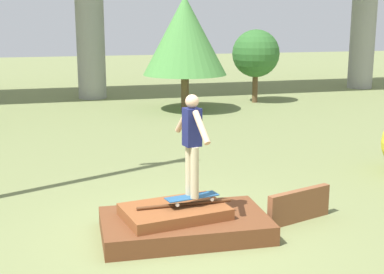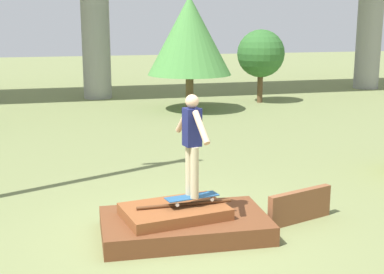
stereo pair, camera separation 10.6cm
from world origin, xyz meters
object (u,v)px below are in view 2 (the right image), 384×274
at_px(skateboard, 192,197).
at_px(tree_behind_right, 190,36).
at_px(skater, 192,139).
at_px(tree_mid_back, 261,54).

distance_m(skateboard, tree_behind_right, 11.09).
xyz_separation_m(skateboard, skater, (0.00, -0.00, 0.85)).
height_order(skateboard, tree_mid_back, tree_mid_back).
xyz_separation_m(skateboard, tree_mid_back, (5.70, 11.62, 1.26)).
relative_size(skater, tree_mid_back, 0.54).
bearing_deg(skateboard, skater, -0.60).
relative_size(skateboard, tree_behind_right, 0.21).
height_order(skater, tree_mid_back, tree_mid_back).
distance_m(skateboard, skater, 0.85).
bearing_deg(skater, tree_behind_right, 75.71).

